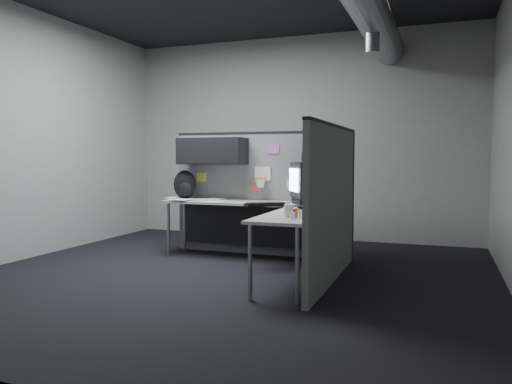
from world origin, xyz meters
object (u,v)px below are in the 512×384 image
at_px(phone, 295,210).
at_px(backpack, 185,185).
at_px(keyboard, 265,204).
at_px(monitor, 312,183).
at_px(desk, 262,214).

height_order(phone, backpack, backpack).
height_order(keyboard, phone, phone).
distance_m(keyboard, backpack, 1.44).
relative_size(monitor, keyboard, 1.26).
bearing_deg(monitor, backpack, -170.83).
relative_size(phone, backpack, 0.74).
relative_size(desk, monitor, 3.80).
height_order(desk, backpack, backpack).
bearing_deg(phone, keyboard, 123.51).
xyz_separation_m(desk, phone, (0.66, -0.89, 0.16)).
height_order(monitor, phone, monitor).
height_order(desk, monitor, monitor).
distance_m(desk, backpack, 1.32).
bearing_deg(phone, backpack, 142.19).
bearing_deg(monitor, keyboard, -126.10).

